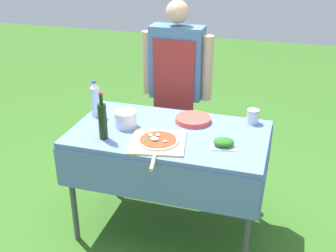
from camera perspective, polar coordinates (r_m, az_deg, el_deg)
The scene contains 10 objects.
ground_plane at distance 3.30m, azimuth 0.14°, elevation -13.50°, with size 12.00×12.00×0.00m, color #386B23.
prep_table at distance 2.90m, azimuth 0.15°, elevation -2.29°, with size 1.35×0.77×0.81m.
person_cook at distance 3.48m, azimuth 1.18°, elevation 6.20°, with size 0.59×0.20×1.57m.
pizza_on_peel at distance 2.70m, azimuth -1.39°, elevation -2.16°, with size 0.41×0.55×0.05m.
oil_bottle at distance 2.75m, azimuth -8.85°, elevation 0.76°, with size 0.06×0.06×0.32m.
water_bottle at distance 3.10m, azimuth -9.83°, elevation 3.61°, with size 0.07×0.07×0.27m.
herb_container at distance 2.68m, azimuth 7.55°, elevation -2.24°, with size 0.18×0.15×0.06m.
mixing_tub at distance 2.93m, azimuth -5.75°, elevation 0.94°, with size 0.15×0.15×0.11m, color silver.
plate_stack at distance 3.00m, azimuth 3.42°, elevation 0.89°, with size 0.26×0.26×0.03m.
sauce_jar at distance 3.03m, azimuth 11.40°, elevation 1.19°, with size 0.09×0.09×0.10m.
Camera 1 is at (0.73, -2.46, 2.08)m, focal length 45.00 mm.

